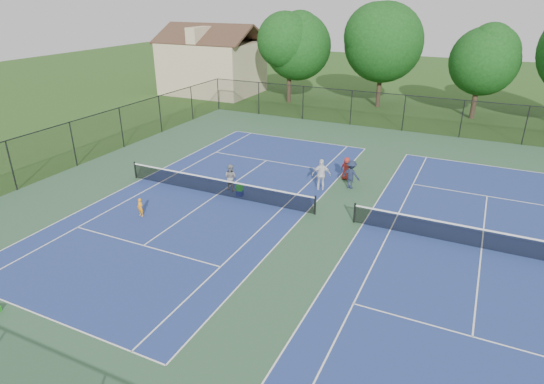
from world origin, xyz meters
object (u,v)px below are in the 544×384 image
at_px(child_player, 140,207).
at_px(ball_hopper, 240,187).
at_px(ball_crate, 240,193).
at_px(clapboard_house, 212,65).
at_px(instructor, 231,177).
at_px(tree_back_a, 290,43).
at_px(bystander_c, 346,168).
at_px(bystander_a, 321,175).
at_px(tree_back_c, 482,57).
at_px(tree_back_b, 384,39).
at_px(bystander_b, 351,175).

height_order(child_player, ball_hopper, child_player).
xyz_separation_m(ball_crate, ball_hopper, (0.00, 0.00, 0.34)).
height_order(clapboard_house, child_player, clapboard_house).
bearing_deg(instructor, child_player, 72.98).
bearing_deg(tree_back_a, child_player, -82.12).
distance_m(bystander_c, ball_crate, 6.89).
bearing_deg(bystander_a, child_player, 24.02).
height_order(tree_back_a, child_player, tree_back_a).
bearing_deg(tree_back_c, tree_back_b, 173.66).
relative_size(instructor, ball_crate, 4.46).
bearing_deg(clapboard_house, child_player, -64.45).
height_order(tree_back_a, tree_back_c, tree_back_a).
relative_size(tree_back_c, ball_hopper, 22.88).
bearing_deg(clapboard_house, bystander_a, -45.85).
relative_size(tree_back_b, tree_back_c, 1.19).
bearing_deg(bystander_b, clapboard_house, -30.31).
height_order(bystander_c, ball_crate, bystander_c).
bearing_deg(clapboard_house, bystander_c, -41.71).
distance_m(tree_back_a, child_player, 28.85).
xyz_separation_m(bystander_a, bystander_b, (1.50, 0.96, -0.08)).
distance_m(bystander_a, ball_crate, 4.85).
bearing_deg(tree_back_a, bystander_c, -57.23).
xyz_separation_m(child_player, instructor, (2.47, 5.00, 0.30)).
bearing_deg(tree_back_c, tree_back_a, -176.82).
height_order(tree_back_b, ball_crate, tree_back_b).
relative_size(clapboard_house, ball_crate, 30.48).
xyz_separation_m(bystander_b, ball_crate, (-5.36, -3.79, -0.70)).
xyz_separation_m(tree_back_b, bystander_a, (2.10, -22.74, -5.66)).
bearing_deg(tree_back_b, tree_back_a, -167.47).
xyz_separation_m(tree_back_c, bystander_b, (-5.40, -20.78, -4.62)).
distance_m(instructor, bystander_a, 5.28).
distance_m(tree_back_b, bystander_a, 23.52).
bearing_deg(child_player, tree_back_b, 89.96).
relative_size(tree_back_b, ball_hopper, 27.33).
xyz_separation_m(instructor, ball_crate, (0.89, -0.53, -0.63)).
distance_m(child_player, ball_hopper, 5.59).
distance_m(clapboard_house, ball_hopper, 30.12).
xyz_separation_m(clapboard_house, bystander_a, (21.10, -21.74, -2.15)).
distance_m(child_player, instructor, 5.58).
bearing_deg(ball_crate, child_player, -126.89).
bearing_deg(tree_back_a, bystander_a, -61.84).
bearing_deg(bystander_b, tree_back_a, -45.21).
distance_m(bystander_b, ball_hopper, 6.58).
height_order(tree_back_c, bystander_b, tree_back_c).
relative_size(tree_back_a, clapboard_house, 0.85).
distance_m(child_player, bystander_c, 12.45).
relative_size(child_player, bystander_b, 0.57).
height_order(tree_back_b, bystander_a, tree_back_b).
distance_m(tree_back_c, child_player, 32.67).
height_order(bystander_a, bystander_b, bystander_a).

